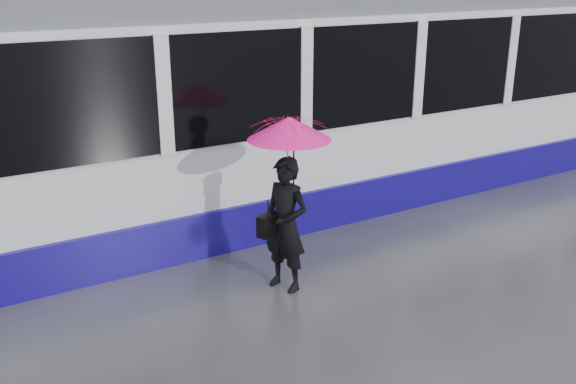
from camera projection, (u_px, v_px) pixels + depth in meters
ground at (281, 287)px, 7.70m from camera, size 90.00×90.00×0.00m
rails at (198, 221)px, 9.72m from camera, size 34.00×1.51×0.02m
tram at (290, 103)px, 9.98m from camera, size 26.00×2.56×3.35m
woman at (286, 225)px, 7.45m from camera, size 0.58×0.69×1.61m
umbrella at (289, 144)px, 7.16m from camera, size 1.23×1.23×1.09m
handbag at (268, 225)px, 7.35m from camera, size 0.31×0.22×0.43m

